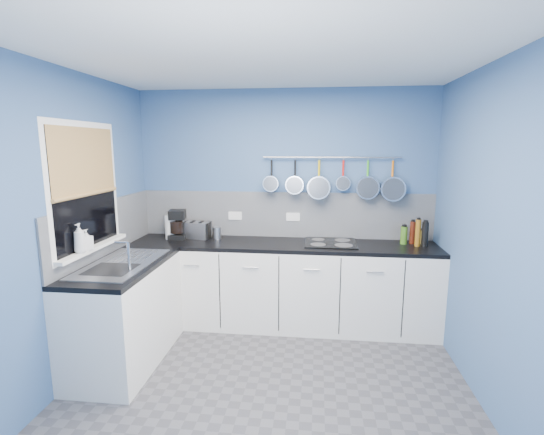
% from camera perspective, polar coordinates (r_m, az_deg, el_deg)
% --- Properties ---
extents(floor, '(3.20, 3.00, 0.02)m').
position_cam_1_polar(floor, '(3.40, -0.67, -23.81)').
color(floor, '#47474C').
rests_on(floor, ground).
extents(ceiling, '(3.20, 3.00, 0.02)m').
position_cam_1_polar(ceiling, '(2.88, -0.78, 22.55)').
color(ceiling, white).
rests_on(ceiling, ground).
extents(wall_back, '(3.20, 0.02, 2.50)m').
position_cam_1_polar(wall_back, '(4.37, 1.80, 1.75)').
color(wall_back, '#3B5C8B').
rests_on(wall_back, ground).
extents(wall_front, '(3.20, 0.02, 2.50)m').
position_cam_1_polar(wall_front, '(1.48, -8.45, -15.68)').
color(wall_front, '#3B5C8B').
rests_on(wall_front, ground).
extents(wall_left, '(0.02, 3.00, 2.50)m').
position_cam_1_polar(wall_left, '(3.48, -28.05, -1.66)').
color(wall_left, '#3B5C8B').
rests_on(wall_left, ground).
extents(wall_right, '(0.02, 3.00, 2.50)m').
position_cam_1_polar(wall_right, '(3.13, 30.00, -3.05)').
color(wall_right, '#3B5C8B').
rests_on(wall_right, ground).
extents(backsplash_back, '(3.20, 0.02, 0.50)m').
position_cam_1_polar(backsplash_back, '(4.36, 1.77, 0.41)').
color(backsplash_back, '#939498').
rests_on(backsplash_back, wall_back).
extents(backsplash_left, '(0.02, 1.80, 0.50)m').
position_cam_1_polar(backsplash_left, '(3.99, -22.82, -1.34)').
color(backsplash_left, '#939498').
rests_on(backsplash_left, wall_left).
extents(cabinet_run_back, '(3.20, 0.60, 0.86)m').
position_cam_1_polar(cabinet_run_back, '(4.27, 1.38, -9.82)').
color(cabinet_run_back, white).
rests_on(cabinet_run_back, ground).
extents(worktop_back, '(3.20, 0.60, 0.04)m').
position_cam_1_polar(worktop_back, '(4.14, 1.41, -3.96)').
color(worktop_back, black).
rests_on(worktop_back, cabinet_run_back).
extents(cabinet_run_left, '(0.60, 1.20, 0.86)m').
position_cam_1_polar(cabinet_run_left, '(3.81, -20.42, -13.07)').
color(cabinet_run_left, white).
rests_on(cabinet_run_left, ground).
extents(worktop_left, '(0.60, 1.20, 0.04)m').
position_cam_1_polar(worktop_left, '(3.66, -20.86, -6.57)').
color(worktop_left, black).
rests_on(worktop_left, cabinet_run_left).
extents(window_frame, '(0.01, 1.00, 1.10)m').
position_cam_1_polar(window_frame, '(3.67, -25.35, 3.86)').
color(window_frame, white).
rests_on(window_frame, wall_left).
extents(window_glass, '(0.01, 0.90, 1.00)m').
position_cam_1_polar(window_glass, '(3.66, -25.29, 3.86)').
color(window_glass, black).
rests_on(window_glass, wall_left).
extents(bamboo_blind, '(0.01, 0.90, 0.55)m').
position_cam_1_polar(bamboo_blind, '(3.65, -25.45, 7.37)').
color(bamboo_blind, tan).
rests_on(bamboo_blind, wall_left).
extents(window_sill, '(0.10, 0.98, 0.03)m').
position_cam_1_polar(window_sill, '(3.74, -24.42, -4.00)').
color(window_sill, white).
rests_on(window_sill, wall_left).
extents(sink_unit, '(0.50, 0.95, 0.01)m').
position_cam_1_polar(sink_unit, '(3.65, -20.88, -6.20)').
color(sink_unit, silver).
rests_on(sink_unit, worktop_left).
extents(mixer_tap, '(0.12, 0.08, 0.26)m').
position_cam_1_polar(mixer_tap, '(3.39, -20.00, -5.17)').
color(mixer_tap, silver).
rests_on(mixer_tap, worktop_left).
extents(socket_left, '(0.15, 0.01, 0.09)m').
position_cam_1_polar(socket_left, '(4.43, -5.35, 0.26)').
color(socket_left, white).
rests_on(socket_left, backsplash_back).
extents(socket_right, '(0.15, 0.01, 0.09)m').
position_cam_1_polar(socket_right, '(4.35, 3.06, 0.09)').
color(socket_right, white).
rests_on(socket_right, backsplash_back).
extents(pot_rail, '(1.45, 0.02, 0.02)m').
position_cam_1_polar(pot_rail, '(4.25, 8.58, 8.58)').
color(pot_rail, silver).
rests_on(pot_rail, wall_back).
extents(soap_bottle_a, '(0.10, 0.10, 0.24)m').
position_cam_1_polar(soap_bottle_a, '(3.52, -26.07, -2.70)').
color(soap_bottle_a, white).
rests_on(soap_bottle_a, window_sill).
extents(soap_bottle_b, '(0.10, 0.10, 0.17)m').
position_cam_1_polar(soap_bottle_b, '(3.61, -25.24, -2.91)').
color(soap_bottle_b, white).
rests_on(soap_bottle_b, window_sill).
extents(paper_towel, '(0.15, 0.15, 0.26)m').
position_cam_1_polar(paper_towel, '(4.42, -14.46, -1.35)').
color(paper_towel, white).
rests_on(paper_towel, worktop_back).
extents(coffee_maker, '(0.21, 0.23, 0.32)m').
position_cam_1_polar(coffee_maker, '(4.39, -13.55, -1.02)').
color(coffee_maker, black).
rests_on(coffee_maker, worktop_back).
extents(toaster, '(0.30, 0.21, 0.18)m').
position_cam_1_polar(toaster, '(4.41, -10.74, -1.80)').
color(toaster, silver).
rests_on(toaster, worktop_back).
extents(canister, '(0.10, 0.10, 0.13)m').
position_cam_1_polar(canister, '(4.34, -7.95, -2.24)').
color(canister, silver).
rests_on(canister, worktop_back).
extents(hob, '(0.53, 0.47, 0.01)m').
position_cam_1_polar(hob, '(4.15, 8.46, -3.65)').
color(hob, black).
rests_on(hob, worktop_back).
extents(pan_0, '(0.17, 0.13, 0.36)m').
position_cam_1_polar(pan_0, '(4.27, -0.07, 6.28)').
color(pan_0, silver).
rests_on(pan_0, pot_rail).
extents(pan_1, '(0.20, 0.12, 0.39)m').
position_cam_1_polar(pan_1, '(4.25, 3.35, 6.08)').
color(pan_1, silver).
rests_on(pan_1, pot_rail).
extents(pan_2, '(0.25, 0.13, 0.44)m').
position_cam_1_polar(pan_2, '(4.25, 6.78, 5.68)').
color(pan_2, silver).
rests_on(pan_2, pot_rail).
extents(pan_3, '(0.16, 0.08, 0.35)m').
position_cam_1_polar(pan_3, '(4.25, 10.24, 6.20)').
color(pan_3, silver).
rests_on(pan_3, pot_rail).
extents(pan_4, '(0.24, 0.09, 0.43)m').
position_cam_1_polar(pan_4, '(4.28, 13.63, 5.51)').
color(pan_4, silver).
rests_on(pan_4, pot_rail).
extents(pan_5, '(0.26, 0.12, 0.45)m').
position_cam_1_polar(pan_5, '(4.32, 16.99, 5.31)').
color(pan_5, silver).
rests_on(pan_5, pot_rail).
extents(condiment_0, '(0.05, 0.05, 0.14)m').
position_cam_1_polar(condiment_0, '(4.37, 20.86, -2.65)').
color(condiment_0, olive).
rests_on(condiment_0, worktop_back).
extents(condiment_1, '(0.06, 0.06, 0.23)m').
position_cam_1_polar(condiment_1, '(4.33, 19.62, -2.07)').
color(condiment_1, '#4C190C').
rests_on(condiment_1, worktop_back).
extents(condiment_2, '(0.07, 0.07, 0.18)m').
position_cam_1_polar(condiment_2, '(4.29, 18.51, -2.45)').
color(condiment_2, '#3F721E').
rests_on(condiment_2, worktop_back).
extents(condiment_3, '(0.06, 0.06, 0.25)m').
position_cam_1_polar(condiment_3, '(4.24, 21.23, -2.30)').
color(condiment_3, black).
rests_on(condiment_3, worktop_back).
extents(condiment_4, '(0.05, 0.05, 0.27)m').
position_cam_1_polar(condiment_4, '(4.23, 20.32, -2.11)').
color(condiment_4, '#8C5914').
rests_on(condiment_4, worktop_back).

